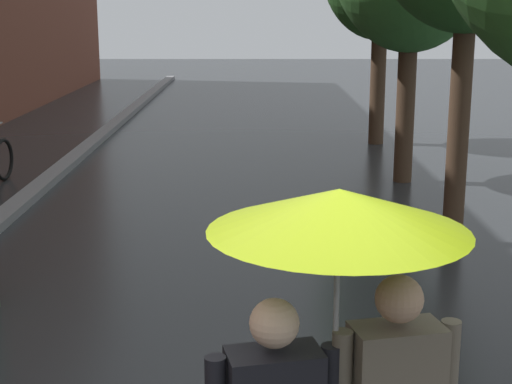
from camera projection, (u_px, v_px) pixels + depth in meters
The scene contains 2 objects.
kerb_strip at pixel (55, 171), 13.28m from camera, with size 0.30×36.00×0.12m, color slate.
couple_under_umbrella at pixel (333, 350), 3.31m from camera, with size 1.11×1.10×2.08m.
Camera 1 is at (0.18, -3.02, 2.80)m, focal length 54.52 mm.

